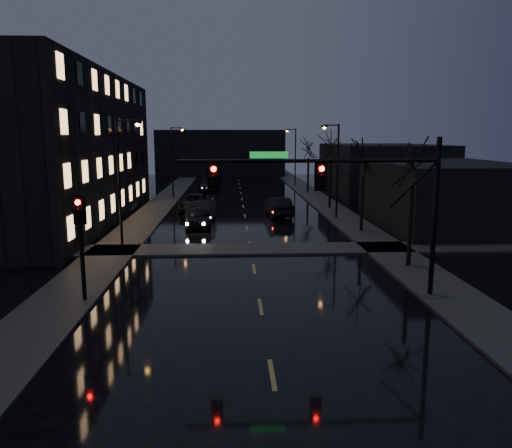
{
  "coord_description": "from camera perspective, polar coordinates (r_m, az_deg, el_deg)",
  "views": [
    {
      "loc": [
        -1.17,
        -11.84,
        7.04
      ],
      "look_at": [
        -0.1,
        9.77,
        3.2
      ],
      "focal_mm": 35.0,
      "sensor_mm": 36.0,
      "label": 1
    }
  ],
  "objects": [
    {
      "name": "tree_mid_b",
      "position": [
        48.79,
        8.59,
        9.45
      ],
      "size": [
        3.74,
        3.74,
        8.59
      ],
      "color": "black",
      "rests_on": "ground"
    },
    {
      "name": "streetlight_l_near",
      "position": [
        30.61,
        -14.99,
        5.48
      ],
      "size": [
        1.53,
        0.28,
        8.0
      ],
      "color": "black",
      "rests_on": "ground"
    },
    {
      "name": "sidewalk_left",
      "position": [
        47.92,
        -11.61,
        1.48
      ],
      "size": [
        3.0,
        140.0,
        0.12
      ],
      "primitive_type": "cube",
      "color": "#2D2D2B",
      "rests_on": "ground"
    },
    {
      "name": "apartment_block",
      "position": [
        44.57,
        -23.19,
        7.93
      ],
      "size": [
        12.0,
        30.0,
        12.0
      ],
      "primitive_type": "cube",
      "color": "black",
      "rests_on": "ground"
    },
    {
      "name": "oncoming_car_d",
      "position": [
        64.82,
        -5.5,
        4.5
      ],
      "size": [
        2.78,
        5.73,
        1.61
      ],
      "primitive_type": "imported",
      "rotation": [
        0.0,
        0.0,
        0.1
      ],
      "color": "black",
      "rests_on": "ground"
    },
    {
      "name": "oncoming_car_c",
      "position": [
        47.44,
        -6.96,
        2.43
      ],
      "size": [
        2.95,
        5.88,
        1.6
      ],
      "primitive_type": "imported",
      "rotation": [
        0.0,
        0.0,
        -0.05
      ],
      "color": "black",
      "rests_on": "ground"
    },
    {
      "name": "sidewalk_right",
      "position": [
        48.34,
        8.74,
        1.64
      ],
      "size": [
        3.0,
        140.0,
        0.12
      ],
      "primitive_type": "cube",
      "color": "#2D2D2B",
      "rests_on": "ground"
    },
    {
      "name": "oncoming_car_b",
      "position": [
        41.83,
        -6.05,
        1.45
      ],
      "size": [
        2.08,
        5.07,
        1.63
      ],
      "primitive_type": "imported",
      "rotation": [
        0.0,
        0.0,
        -0.07
      ],
      "color": "black",
      "rests_on": "ground"
    },
    {
      "name": "lead_car",
      "position": [
        44.17,
        2.54,
        1.99
      ],
      "size": [
        2.36,
        5.28,
        1.68
      ],
      "primitive_type": "imported",
      "rotation": [
        0.0,
        0.0,
        3.26
      ],
      "color": "black",
      "rests_on": "ground"
    },
    {
      "name": "sidewalk_cross",
      "position": [
        31.16,
        -0.61,
        -2.88
      ],
      "size": [
        40.0,
        3.0,
        0.12
      ],
      "primitive_type": "cube",
      "color": "#2D2D2B",
      "rests_on": "ground"
    },
    {
      "name": "far_block",
      "position": [
        89.91,
        -4.04,
        8.1
      ],
      "size": [
        22.0,
        10.0,
        8.0
      ],
      "primitive_type": "cube",
      "color": "black",
      "rests_on": "ground"
    },
    {
      "name": "tree_far",
      "position": [
        62.58,
        6.04,
        9.11
      ],
      "size": [
        3.43,
        3.43,
        7.88
      ],
      "color": "black",
      "rests_on": "ground"
    },
    {
      "name": "ground",
      "position": [
        13.83,
        2.58,
        -20.56
      ],
      "size": [
        160.0,
        160.0,
        0.0
      ],
      "primitive_type": "plane",
      "color": "black",
      "rests_on": "ground"
    },
    {
      "name": "commercial_right_far",
      "position": [
        62.67,
        14.11,
        6.07
      ],
      "size": [
        12.0,
        18.0,
        6.0
      ],
      "primitive_type": "cube",
      "color": "black",
      "rests_on": "ground"
    },
    {
      "name": "streetlight_l_far",
      "position": [
        57.25,
        -9.35,
        7.66
      ],
      "size": [
        1.53,
        0.28,
        8.0
      ],
      "color": "black",
      "rests_on": "ground"
    },
    {
      "name": "signal_mast",
      "position": [
        21.54,
        10.68,
        4.1
      ],
      "size": [
        11.11,
        0.41,
        7.0
      ],
      "color": "black",
      "rests_on": "ground"
    },
    {
      "name": "streetlight_r_mid",
      "position": [
        42.81,
        9.03,
        6.91
      ],
      "size": [
        1.53,
        0.28,
        8.0
      ],
      "color": "black",
      "rests_on": "ground"
    },
    {
      "name": "commercial_right_near",
      "position": [
        41.6,
        20.84,
        3.14
      ],
      "size": [
        10.0,
        14.0,
        5.0
      ],
      "primitive_type": "cube",
      "color": "black",
      "rests_on": "ground"
    },
    {
      "name": "streetlight_r_far",
      "position": [
        70.42,
        4.35,
        8.19
      ],
      "size": [
        1.53,
        0.28,
        8.0
      ],
      "color": "black",
      "rests_on": "ground"
    },
    {
      "name": "signal_pole_left",
      "position": [
        22.14,
        -19.4,
        -1.0
      ],
      "size": [
        0.35,
        0.41,
        4.53
      ],
      "color": "black",
      "rests_on": "ground"
    },
    {
      "name": "tree_near",
      "position": [
        27.57,
        17.65,
        7.89
      ],
      "size": [
        3.52,
        3.52,
        8.08
      ],
      "color": "black",
      "rests_on": "ground"
    },
    {
      "name": "tree_mid_a",
      "position": [
        37.12,
        12.23,
        7.97
      ],
      "size": [
        3.3,
        3.3,
        7.58
      ],
      "color": "black",
      "rests_on": "ground"
    },
    {
      "name": "oncoming_car_a",
      "position": [
        39.03,
        -6.73,
        0.82
      ],
      "size": [
        2.45,
        4.99,
        1.64
      ],
      "primitive_type": "imported",
      "rotation": [
        0.0,
        0.0,
        0.11
      ],
      "color": "black",
      "rests_on": "ground"
    }
  ]
}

